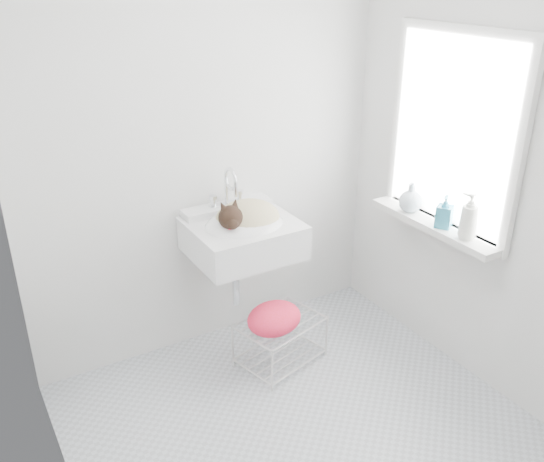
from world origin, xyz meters
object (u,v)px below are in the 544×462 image
cat (246,216)px  wire_rack (280,339)px  bottle_b (443,227)px  bottle_a (466,238)px  sink (243,222)px  bottle_c (409,211)px

cat → wire_rack: 0.77m
cat → wire_rack: cat is taller
bottle_b → bottle_a: bearing=-90.0°
cat → wire_rack: (0.10, -0.20, -0.74)m
sink → cat: bearing=-49.9°
bottle_b → bottle_c: size_ratio=1.05×
sink → bottle_b: size_ratio=3.22×
sink → wire_rack: 0.74m
wire_rack → bottle_b: bearing=-26.3°
cat → bottle_b: bearing=-36.9°
cat → sink: bearing=126.7°
bottle_b → bottle_c: bearing=90.0°
sink → bottle_b: bearing=-33.8°
cat → bottle_b: (0.91, -0.60, -0.04)m
wire_rack → bottle_c: (0.80, -0.13, 0.70)m
bottle_a → bottle_c: (0.00, 0.43, 0.00)m
sink → bottle_c: 0.99m
cat → bottle_a: cat is taller
cat → bottle_b: 1.09m
sink → bottle_b: (0.92, -0.62, 0.00)m
wire_rack → sink: bearing=118.4°
sink → bottle_a: sink is taller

